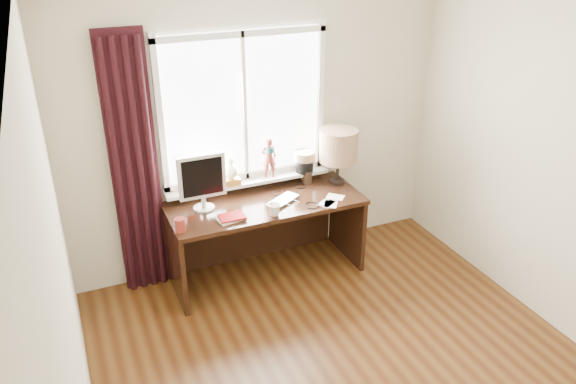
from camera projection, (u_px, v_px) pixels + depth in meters
name	position (u px, v px, depth m)	size (l,w,h in m)	color
ceiling	(398.00, 0.00, 2.76)	(3.50, 4.00, 0.00)	white
wall_back	(260.00, 127.00, 4.98)	(3.50, 2.60, 0.00)	#BFB194
wall_left	(68.00, 301.00, 2.70)	(4.00, 2.60, 0.00)	#BFB194
laptop	(283.00, 201.00, 4.86)	(0.33, 0.21, 0.03)	silver
mug	(274.00, 209.00, 4.63)	(0.11, 0.10, 0.11)	white
red_cup	(180.00, 225.00, 4.39)	(0.08, 0.08, 0.11)	maroon
window	(247.00, 130.00, 4.88)	(1.52, 0.23, 1.40)	white
curtain	(135.00, 170.00, 4.58)	(0.38, 0.09, 2.25)	black
desk	(262.00, 221.00, 5.07)	(1.70, 0.70, 0.75)	black
monitor	(202.00, 179.00, 4.63)	(0.40, 0.18, 0.49)	beige
notebook_stack	(231.00, 217.00, 4.58)	(0.24, 0.20, 0.03)	beige
brush_holder	(307.00, 177.00, 5.19)	(0.09, 0.09, 0.25)	black
icon_frame	(306.00, 173.00, 5.26)	(0.10, 0.03, 0.13)	gold
table_lamp	(339.00, 146.00, 5.07)	(0.35, 0.35, 0.52)	black
loose_papers	(331.00, 201.00, 4.88)	(0.31, 0.29, 0.00)	white
desk_cables	(299.00, 196.00, 4.96)	(0.37, 0.54, 0.01)	black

